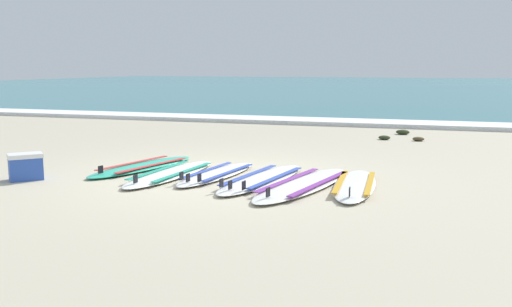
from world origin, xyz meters
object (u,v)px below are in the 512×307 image
Objects in this scene: surfboard_4 at (304,184)px; surfboard_5 at (355,185)px; cooler_box at (26,167)px; surfboard_2 at (217,174)px; surfboard_3 at (262,179)px; surfboard_0 at (143,166)px; surfboard_1 at (171,173)px.

surfboard_5 is at bearing 13.95° from surfboard_4.
surfboard_2 is at bearing 23.16° from cooler_box.
surfboard_2 is 1.41m from surfboard_4.
surfboard_3 is (0.74, -0.15, -0.00)m from surfboard_2.
cooler_box reaches higher than surfboard_0.
surfboard_5 is (2.70, 0.02, 0.00)m from surfboard_1.
surfboard_0 is 1.37m from surfboard_2.
surfboard_4 is at bearing -166.05° from surfboard_5.
surfboard_0 is 2.78m from surfboard_4.
surfboard_1 is 1.40m from surfboard_3.
surfboard_5 is (2.03, -0.16, -0.00)m from surfboard_2.
surfboard_4 is 3.95m from cooler_box.
surfboard_2 is (1.35, -0.22, 0.00)m from surfboard_0.
surfboard_4 is at bearing -13.04° from surfboard_2.
surfboard_1 is 2.05m from cooler_box.
surfboard_3 is 1.29m from surfboard_5.
surfboard_0 is 1.73m from cooler_box.
surfboard_0 is 2.12m from surfboard_3.
surfboard_2 is 0.97× the size of surfboard_5.
surfboard_2 and surfboard_3 have the same top height.
surfboard_4 is at bearing -11.10° from surfboard_0.
surfboard_5 is at bearing -0.33° from surfboard_3.
surfboard_0 is 0.79m from surfboard_1.
surfboard_1 is at bearing -179.49° from surfboard_5.
surfboard_0 is at bearing 48.23° from cooler_box.
surfboard_5 is (0.66, 0.16, 0.00)m from surfboard_4.
surfboard_2 is at bearing 15.16° from surfboard_1.
surfboard_0 and surfboard_3 have the same top height.
surfboard_3 is (2.09, -0.36, 0.00)m from surfboard_0.
cooler_box is at bearing -169.04° from surfboard_4.
surfboard_2 is 3.87× the size of cooler_box.
cooler_box is at bearing -154.15° from surfboard_1.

